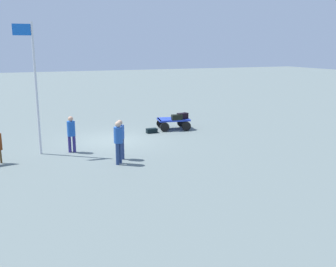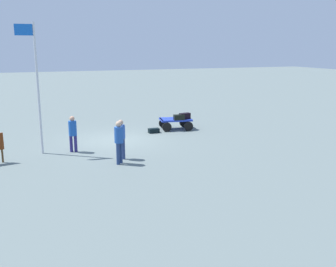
{
  "view_description": "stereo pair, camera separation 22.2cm",
  "coord_description": "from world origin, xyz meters",
  "views": [
    {
      "loc": [
        4.66,
        18.82,
        4.67
      ],
      "look_at": [
        -0.58,
        6.0,
        1.56
      ],
      "focal_mm": 41.2,
      "sensor_mm": 36.0,
      "label": 1
    },
    {
      "loc": [
        4.45,
        18.9,
        4.67
      ],
      "look_at": [
        -0.58,
        6.0,
        1.56
      ],
      "focal_mm": 41.2,
      "sensor_mm": 36.0,
      "label": 2
    }
  ],
  "objects": [
    {
      "name": "ground_plane",
      "position": [
        0.0,
        0.0,
        0.0
      ],
      "size": [
        120.0,
        120.0,
        0.0
      ],
      "primitive_type": "plane",
      "color": "slate"
    },
    {
      "name": "worker_supervisor",
      "position": [
        2.29,
        1.51,
        0.97
      ],
      "size": [
        0.44,
        0.44,
        1.66
      ],
      "color": "navy",
      "rests_on": "ground"
    },
    {
      "name": "suitcase_navy",
      "position": [
        -2.43,
        -0.93,
        0.13
      ],
      "size": [
        0.6,
        0.33,
        0.25
      ],
      "color": "black",
      "rests_on": "ground"
    },
    {
      "name": "worker_trailing",
      "position": [
        0.8,
        4.07,
        1.06
      ],
      "size": [
        0.51,
        0.51,
        1.78
      ],
      "color": "navy",
      "rests_on": "ground"
    },
    {
      "name": "luggage_cart",
      "position": [
        -3.92,
        -1.4,
        0.45
      ],
      "size": [
        1.98,
        1.55,
        0.63
      ],
      "color": "#213BBD",
      "rests_on": "ground"
    },
    {
      "name": "flagpole",
      "position": [
        3.69,
        1.25,
        3.24
      ],
      "size": [
        0.82,
        0.1,
        5.72
      ],
      "color": "silver",
      "rests_on": "ground"
    },
    {
      "name": "worker_lead",
      "position": [
        0.54,
        3.41,
        1.01
      ],
      "size": [
        0.51,
        0.51,
        1.7
      ],
      "color": "navy",
      "rests_on": "ground"
    },
    {
      "name": "suitcase_grey",
      "position": [
        -3.97,
        -0.96,
        0.78
      ],
      "size": [
        0.64,
        0.38,
        0.29
      ],
      "color": "black",
      "rests_on": "luggage_cart"
    },
    {
      "name": "suitcase_tan",
      "position": [
        -4.4,
        -1.13,
        0.8
      ],
      "size": [
        0.68,
        0.42,
        0.33
      ],
      "color": "black",
      "rests_on": "luggage_cart"
    }
  ]
}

